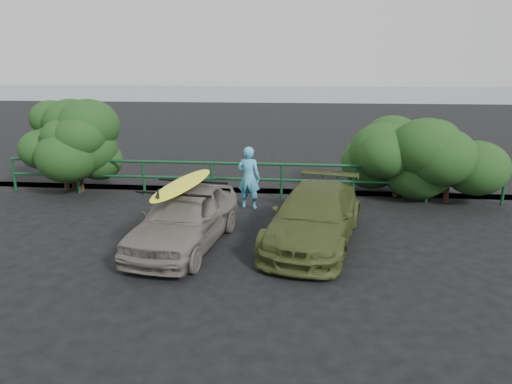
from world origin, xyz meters
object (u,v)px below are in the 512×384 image
man (249,178)px  surfboard (183,184)px  guardrail (246,180)px  olive_vehicle (315,216)px  sedan (185,217)px

man → surfboard: size_ratio=0.59×
guardrail → olive_vehicle: (1.85, -3.24, 0.07)m
sedan → surfboard: bearing=0.0°
guardrail → surfboard: bearing=-102.7°
guardrail → olive_vehicle: size_ratio=3.46×
olive_vehicle → surfboard: 2.83m
sedan → man: bearing=78.0°
guardrail → man: (0.18, -0.95, 0.31)m
man → surfboard: (-1.02, -2.76, 0.51)m
man → surfboard: 2.99m
guardrail → surfboard: 3.89m
olive_vehicle → surfboard: (-2.69, -0.46, 0.75)m
sedan → guardrail: bearing=85.5°
sedan → olive_vehicle: sedan is taller
olive_vehicle → sedan: bearing=-157.8°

